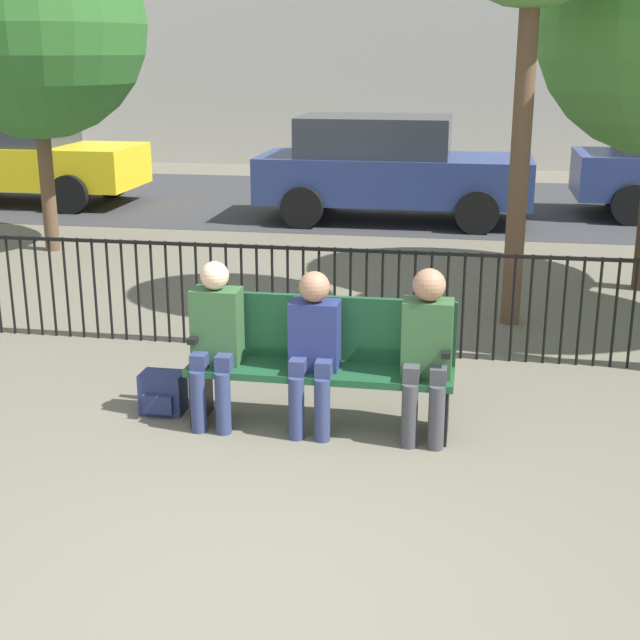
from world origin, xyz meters
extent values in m
plane|color=#605B4C|center=(0.00, 0.00, 0.00)|extent=(80.00, 80.00, 0.00)
cube|color=#194728|center=(0.00, 2.14, 0.42)|extent=(1.87, 0.45, 0.05)
cube|color=#194728|center=(0.00, 2.34, 0.69)|extent=(1.87, 0.05, 0.47)
cube|color=black|center=(-0.87, 2.14, 0.20)|extent=(0.06, 0.38, 0.40)
cube|color=black|center=(0.87, 2.14, 0.20)|extent=(0.06, 0.38, 0.40)
cube|color=black|center=(-0.87, 2.14, 0.65)|extent=(0.06, 0.38, 0.04)
cube|color=black|center=(0.87, 2.14, 0.65)|extent=(0.06, 0.38, 0.04)
cylinder|color=navy|center=(-0.83, 1.92, 0.23)|extent=(0.11, 0.11, 0.45)
cylinder|color=navy|center=(-0.65, 1.92, 0.23)|extent=(0.11, 0.11, 0.45)
cube|color=navy|center=(-0.83, 2.02, 0.50)|extent=(0.11, 0.20, 0.12)
cube|color=navy|center=(-0.65, 2.02, 0.50)|extent=(0.11, 0.20, 0.12)
cube|color=#335B33|center=(-0.74, 2.14, 0.72)|extent=(0.34, 0.22, 0.54)
sphere|color=beige|center=(-0.74, 2.12, 1.09)|extent=(0.20, 0.20, 0.20)
cylinder|color=navy|center=(-0.13, 1.92, 0.23)|extent=(0.11, 0.11, 0.45)
cylinder|color=navy|center=(0.05, 1.92, 0.23)|extent=(0.11, 0.11, 0.45)
cube|color=navy|center=(-0.13, 2.02, 0.50)|extent=(0.11, 0.20, 0.12)
cube|color=navy|center=(0.05, 2.02, 0.50)|extent=(0.11, 0.20, 0.12)
cube|color=navy|center=(-0.04, 2.14, 0.69)|extent=(0.34, 0.22, 0.48)
sphere|color=#A37556|center=(-0.04, 2.12, 1.04)|extent=(0.21, 0.21, 0.21)
cylinder|color=#3D3D42|center=(0.65, 1.92, 0.23)|extent=(0.11, 0.11, 0.45)
cylinder|color=#3D3D42|center=(0.83, 1.92, 0.23)|extent=(0.11, 0.11, 0.45)
cube|color=#3D3D42|center=(0.65, 2.02, 0.50)|extent=(0.11, 0.20, 0.12)
cube|color=#3D3D42|center=(0.83, 2.02, 0.50)|extent=(0.11, 0.20, 0.12)
cube|color=#335B33|center=(0.74, 2.14, 0.71)|extent=(0.34, 0.22, 0.53)
sphere|color=#A37556|center=(0.74, 2.12, 1.09)|extent=(0.22, 0.22, 0.22)
cube|color=navy|center=(-1.19, 2.21, 0.15)|extent=(0.32, 0.21, 0.31)
cube|color=navy|center=(-1.19, 2.09, 0.11)|extent=(0.22, 0.04, 0.14)
cylinder|color=black|center=(-3.24, 3.81, 0.47)|extent=(0.02, 0.02, 0.95)
cylinder|color=black|center=(-3.10, 3.81, 0.47)|extent=(0.02, 0.02, 0.95)
cylinder|color=black|center=(-2.96, 3.81, 0.47)|extent=(0.02, 0.02, 0.95)
cylinder|color=black|center=(-2.82, 3.81, 0.47)|extent=(0.02, 0.02, 0.95)
cylinder|color=black|center=(-2.68, 3.81, 0.47)|extent=(0.02, 0.02, 0.95)
cylinder|color=black|center=(-2.54, 3.81, 0.47)|extent=(0.02, 0.02, 0.95)
cylinder|color=black|center=(-2.40, 3.81, 0.47)|extent=(0.02, 0.02, 0.95)
cylinder|color=black|center=(-2.26, 3.81, 0.47)|extent=(0.02, 0.02, 0.95)
cylinder|color=black|center=(-2.12, 3.81, 0.47)|extent=(0.02, 0.02, 0.95)
cylinder|color=black|center=(-1.98, 3.81, 0.47)|extent=(0.02, 0.02, 0.95)
cylinder|color=black|center=(-1.84, 3.81, 0.47)|extent=(0.02, 0.02, 0.95)
cylinder|color=black|center=(-1.70, 3.81, 0.47)|extent=(0.02, 0.02, 0.95)
cylinder|color=black|center=(-1.56, 3.81, 0.47)|extent=(0.02, 0.02, 0.95)
cylinder|color=black|center=(-1.42, 3.81, 0.47)|extent=(0.02, 0.02, 0.95)
cylinder|color=black|center=(-1.28, 3.81, 0.47)|extent=(0.02, 0.02, 0.95)
cylinder|color=black|center=(-1.14, 3.81, 0.47)|extent=(0.02, 0.02, 0.95)
cylinder|color=black|center=(-1.00, 3.81, 0.47)|extent=(0.02, 0.02, 0.95)
cylinder|color=black|center=(-0.86, 3.81, 0.47)|extent=(0.02, 0.02, 0.95)
cylinder|color=black|center=(-0.72, 3.81, 0.47)|extent=(0.02, 0.02, 0.95)
cylinder|color=black|center=(-0.58, 3.81, 0.47)|extent=(0.02, 0.02, 0.95)
cylinder|color=black|center=(-0.44, 3.81, 0.47)|extent=(0.02, 0.02, 0.95)
cylinder|color=black|center=(-0.30, 3.81, 0.47)|extent=(0.02, 0.02, 0.95)
cylinder|color=black|center=(-0.16, 3.81, 0.47)|extent=(0.02, 0.02, 0.95)
cylinder|color=black|center=(-0.02, 3.81, 0.47)|extent=(0.02, 0.02, 0.95)
cylinder|color=black|center=(0.12, 3.81, 0.47)|extent=(0.02, 0.02, 0.95)
cylinder|color=black|center=(0.26, 3.81, 0.47)|extent=(0.02, 0.02, 0.95)
cylinder|color=black|center=(0.40, 3.81, 0.47)|extent=(0.02, 0.02, 0.95)
cylinder|color=black|center=(0.54, 3.81, 0.47)|extent=(0.02, 0.02, 0.95)
cylinder|color=black|center=(0.68, 3.81, 0.47)|extent=(0.02, 0.02, 0.95)
cylinder|color=black|center=(0.82, 3.81, 0.47)|extent=(0.02, 0.02, 0.95)
cylinder|color=black|center=(0.96, 3.81, 0.47)|extent=(0.02, 0.02, 0.95)
cylinder|color=black|center=(1.10, 3.81, 0.47)|extent=(0.02, 0.02, 0.95)
cylinder|color=black|center=(1.24, 3.81, 0.47)|extent=(0.02, 0.02, 0.95)
cylinder|color=black|center=(1.38, 3.81, 0.47)|extent=(0.02, 0.02, 0.95)
cylinder|color=black|center=(1.52, 3.81, 0.47)|extent=(0.02, 0.02, 0.95)
cylinder|color=black|center=(1.66, 3.81, 0.47)|extent=(0.02, 0.02, 0.95)
cylinder|color=black|center=(1.80, 3.81, 0.47)|extent=(0.02, 0.02, 0.95)
cylinder|color=black|center=(1.94, 3.81, 0.47)|extent=(0.02, 0.02, 0.95)
cylinder|color=black|center=(2.08, 3.81, 0.47)|extent=(0.02, 0.02, 0.95)
cylinder|color=black|center=(2.22, 3.81, 0.47)|extent=(0.02, 0.02, 0.95)
cylinder|color=black|center=(2.36, 3.81, 0.47)|extent=(0.02, 0.02, 0.95)
cube|color=black|center=(0.00, 3.81, 0.93)|extent=(9.00, 0.03, 0.03)
cylinder|color=brown|center=(-4.57, 7.34, 1.06)|extent=(0.19, 0.19, 2.11)
sphere|color=#2D6628|center=(-4.57, 7.34, 2.90)|extent=(2.85, 2.85, 2.85)
cylinder|color=brown|center=(1.41, 4.98, 1.68)|extent=(0.19, 0.19, 3.36)
cube|color=#333335|center=(0.00, 12.00, 0.00)|extent=(24.00, 6.00, 0.01)
cylinder|color=black|center=(3.40, 10.52, 0.32)|extent=(0.64, 0.20, 0.64)
cylinder|color=black|center=(3.40, 12.26, 0.32)|extent=(0.64, 0.20, 0.64)
cube|color=navy|center=(-0.24, 10.30, 0.67)|extent=(4.20, 1.70, 0.70)
cube|color=#2D333D|center=(-0.55, 10.30, 1.32)|extent=(2.31, 1.56, 0.60)
cylinder|color=black|center=(1.06, 9.43, 0.32)|extent=(0.64, 0.20, 0.64)
cylinder|color=black|center=(1.06, 11.17, 0.32)|extent=(0.64, 0.20, 0.64)
cylinder|color=black|center=(-1.54, 9.43, 0.32)|extent=(0.64, 0.20, 0.64)
cylinder|color=black|center=(-1.54, 11.17, 0.32)|extent=(0.64, 0.20, 0.64)
cube|color=yellow|center=(-6.85, 10.89, 0.67)|extent=(4.20, 1.70, 0.70)
cylinder|color=black|center=(-5.55, 10.02, 0.32)|extent=(0.64, 0.20, 0.64)
cylinder|color=black|center=(-5.55, 11.76, 0.32)|extent=(0.64, 0.20, 0.64)
camera|label=1|loc=(1.01, -3.65, 2.58)|focal=50.00mm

